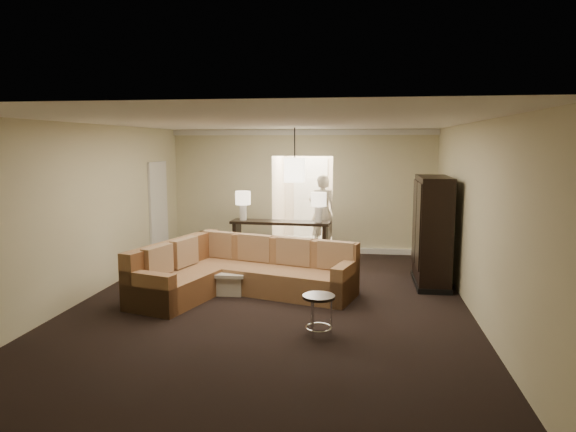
% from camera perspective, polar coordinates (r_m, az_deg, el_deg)
% --- Properties ---
extents(ground, '(8.00, 8.00, 0.00)m').
position_cam_1_polar(ground, '(8.14, -1.81, -9.70)').
color(ground, black).
rests_on(ground, ground).
extents(wall_back, '(6.00, 0.04, 2.80)m').
position_cam_1_polar(wall_back, '(11.76, 1.56, 2.78)').
color(wall_back, beige).
rests_on(wall_back, ground).
extents(wall_front, '(6.00, 0.04, 2.80)m').
position_cam_1_polar(wall_front, '(4.03, -11.95, -7.73)').
color(wall_front, beige).
rests_on(wall_front, ground).
extents(wall_left, '(0.04, 8.00, 2.80)m').
position_cam_1_polar(wall_left, '(8.86, -21.33, 0.48)').
color(wall_left, beige).
rests_on(wall_left, ground).
extents(wall_right, '(0.04, 8.00, 2.80)m').
position_cam_1_polar(wall_right, '(7.88, 20.15, -0.34)').
color(wall_right, beige).
rests_on(wall_right, ground).
extents(ceiling, '(6.00, 8.00, 0.02)m').
position_cam_1_polar(ceiling, '(7.76, -1.90, 10.39)').
color(ceiling, white).
rests_on(ceiling, wall_back).
extents(crown_molding, '(6.00, 0.10, 0.12)m').
position_cam_1_polar(crown_molding, '(11.67, 1.56, 9.27)').
color(crown_molding, silver).
rests_on(crown_molding, wall_back).
extents(baseboard, '(6.00, 0.10, 0.12)m').
position_cam_1_polar(baseboard, '(11.91, 1.51, -3.67)').
color(baseboard, silver).
rests_on(baseboard, ground).
extents(side_door, '(0.05, 0.90, 2.10)m').
position_cam_1_polar(side_door, '(11.39, -14.19, 0.59)').
color(side_door, white).
rests_on(side_door, ground).
extents(foyer, '(1.44, 2.02, 2.80)m').
position_cam_1_polar(foyer, '(13.10, 2.25, 2.88)').
color(foyer, beige).
rests_on(foyer, ground).
extents(sectional_sofa, '(3.53, 2.56, 0.90)m').
position_cam_1_polar(sectional_sofa, '(8.60, -5.60, -6.28)').
color(sectional_sofa, brown).
rests_on(sectional_sofa, ground).
extents(coffee_table, '(0.96, 0.96, 0.39)m').
position_cam_1_polar(coffee_table, '(8.91, -7.38, -6.92)').
color(coffee_table, beige).
rests_on(coffee_table, ground).
extents(console_table, '(2.16, 0.57, 0.83)m').
position_cam_1_polar(console_table, '(11.10, -0.86, -2.27)').
color(console_table, black).
rests_on(console_table, ground).
extents(armoire, '(0.57, 1.33, 1.92)m').
position_cam_1_polar(armoire, '(9.35, 15.68, -1.87)').
color(armoire, black).
rests_on(armoire, ground).
extents(drink_table, '(0.43, 0.43, 0.53)m').
position_cam_1_polar(drink_table, '(6.79, 3.44, -10.00)').
color(drink_table, black).
rests_on(drink_table, ground).
extents(table_lamp_left, '(0.33, 0.33, 0.63)m').
position_cam_1_polar(table_lamp_left, '(11.18, -5.03, 1.69)').
color(table_lamp_left, white).
rests_on(table_lamp_left, console_table).
extents(table_lamp_right, '(0.33, 0.33, 0.63)m').
position_cam_1_polar(table_lamp_right, '(10.85, 3.42, 1.52)').
color(table_lamp_right, white).
rests_on(table_lamp_right, console_table).
extents(pendant_light, '(0.38, 0.38, 1.09)m').
position_cam_1_polar(pendant_light, '(10.44, 0.74, 5.15)').
color(pendant_light, black).
rests_on(pendant_light, ceiling).
extents(person, '(0.73, 0.50, 1.96)m').
position_cam_1_polar(person, '(12.06, 3.84, 0.89)').
color(person, beige).
rests_on(person, ground).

